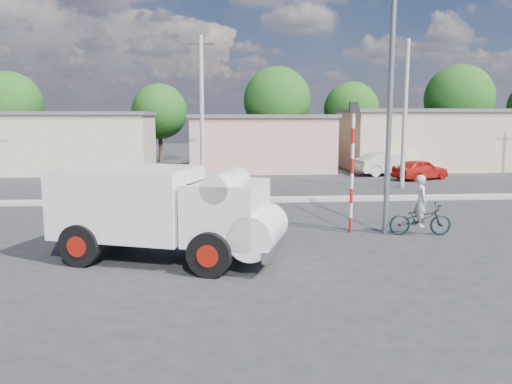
{
  "coord_description": "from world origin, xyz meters",
  "views": [
    {
      "loc": [
        -1.35,
        -14.67,
        3.87
      ],
      "look_at": [
        0.06,
        2.32,
        1.3
      ],
      "focal_mm": 35.0,
      "sensor_mm": 36.0,
      "label": 1
    }
  ],
  "objects": [
    {
      "name": "median",
      "position": [
        0.0,
        8.0,
        0.08
      ],
      "size": [
        40.0,
        0.8,
        0.16
      ],
      "primitive_type": "cube",
      "color": "#99968E",
      "rests_on": "ground"
    },
    {
      "name": "car_red",
      "position": [
        11.42,
        15.29,
        0.64
      ],
      "size": [
        4.07,
        2.86,
        1.29
      ],
      "primitive_type": "imported",
      "rotation": [
        0.0,
        0.0,
        1.97
      ],
      "color": "#B61610",
      "rests_on": "ground"
    },
    {
      "name": "traffic_pole",
      "position": [
        3.2,
        1.5,
        2.59
      ],
      "size": [
        0.28,
        0.18,
        4.36
      ],
      "color": "red",
      "rests_on": "ground"
    },
    {
      "name": "building_row",
      "position": [
        1.1,
        22.0,
        2.13
      ],
      "size": [
        37.8,
        7.3,
        4.44
      ],
      "color": "#BDAC8F",
      "rests_on": "ground"
    },
    {
      "name": "car_cream",
      "position": [
        10.38,
        17.76,
        0.78
      ],
      "size": [
        4.9,
        2.33,
        1.55
      ],
      "primitive_type": "imported",
      "rotation": [
        0.0,
        0.0,
        1.72
      ],
      "color": "beige",
      "rests_on": "ground"
    },
    {
      "name": "ground_plane",
      "position": [
        0.0,
        0.0,
        0.0
      ],
      "size": [
        120.0,
        120.0,
        0.0
      ],
      "primitive_type": "plane",
      "color": "#262629",
      "rests_on": "ground"
    },
    {
      "name": "cyclist",
      "position": [
        5.38,
        0.94,
        0.85
      ],
      "size": [
        0.47,
        0.66,
        1.7
      ],
      "primitive_type": "imported",
      "rotation": [
        0.0,
        0.0,
        1.47
      ],
      "color": "silver",
      "rests_on": "ground"
    },
    {
      "name": "utility_poles",
      "position": [
        3.25,
        12.0,
        4.07
      ],
      "size": [
        35.4,
        0.24,
        8.0
      ],
      "color": "#99968E",
      "rests_on": "ground"
    },
    {
      "name": "streetlight",
      "position": [
        4.14,
        1.2,
        4.96
      ],
      "size": [
        2.34,
        0.22,
        9.0
      ],
      "color": "slate",
      "rests_on": "ground"
    },
    {
      "name": "tree_row",
      "position": [
        7.45,
        28.53,
        4.96
      ],
      "size": [
        51.24,
        7.43,
        8.42
      ],
      "color": "#38281E",
      "rests_on": "ground"
    },
    {
      "name": "truck",
      "position": [
        -2.64,
        -1.35,
        1.4
      ],
      "size": [
        6.49,
        4.07,
        2.52
      ],
      "rotation": [
        0.0,
        0.0,
        -0.33
      ],
      "color": "black",
      "rests_on": "ground"
    },
    {
      "name": "bicycle",
      "position": [
        5.38,
        0.94,
        0.53
      ],
      "size": [
        2.09,
        0.9,
        1.06
      ],
      "primitive_type": "imported",
      "rotation": [
        0.0,
        0.0,
        1.47
      ],
      "color": "black",
      "rests_on": "ground"
    }
  ]
}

